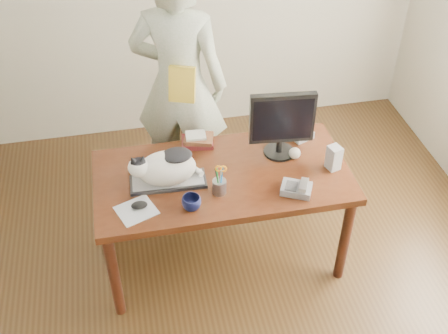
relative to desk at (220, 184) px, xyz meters
The scene contains 16 objects.
room 1.01m from the desk, 90.00° to the right, with size 4.50×4.50×4.50m.
desk is the anchor object (origin of this frame).
keyboard 0.39m from the desk, 164.39° to the right, with size 0.47×0.19×0.03m.
cat 0.46m from the desk, 164.77° to the right, with size 0.46×0.23×0.26m.
monitor 0.58m from the desk, ahead, with size 0.41×0.22×0.46m.
pen_cup 0.32m from the desk, 101.87° to the right, with size 0.10×0.10×0.21m.
mousepad 0.65m from the desk, 151.75° to the right, with size 0.27×0.26×0.00m.
mouse 0.63m from the desk, 152.52° to the right, with size 0.11×0.09×0.04m.
coffee_mug 0.46m from the desk, 124.56° to the right, with size 0.11×0.11×0.09m, color black.
phone 0.55m from the desk, 38.69° to the right, with size 0.22×0.19×0.08m.
speaker 0.75m from the desk, 12.57° to the right, with size 0.09×0.10×0.16m.
baseball 0.52m from the desk, ahead, with size 0.08×0.08×0.08m.
book_stack 0.33m from the desk, 111.11° to the left, with size 0.23×0.19×0.08m.
calculator 0.65m from the desk, 20.77° to the left, with size 0.20×0.22×0.06m.
person 0.80m from the desk, 101.99° to the left, with size 0.69×0.45×1.88m, color silver.
held_book 0.72m from the desk, 105.59° to the left, with size 0.20×0.16×0.25m.
Camera 1 is at (-0.52, -2.01, 3.04)m, focal length 45.00 mm.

